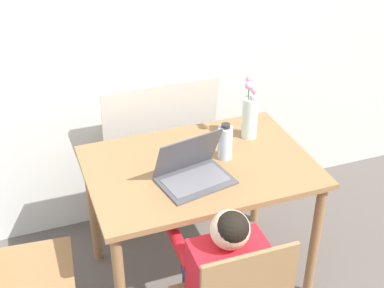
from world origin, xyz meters
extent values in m
cube|color=silver|center=(0.00, 2.23, 1.25)|extent=(6.40, 0.05, 2.50)
cube|color=olive|center=(0.19, 1.52, 0.74)|extent=(1.11, 0.76, 0.03)
cylinder|color=olive|center=(0.69, 1.19, 0.36)|extent=(0.05, 0.05, 0.72)
cylinder|color=olive|center=(-0.32, 1.85, 0.36)|extent=(0.05, 0.05, 0.72)
cylinder|color=olive|center=(0.69, 1.85, 0.36)|extent=(0.05, 0.05, 0.72)
cube|color=olive|center=(-0.69, 1.41, 0.42)|extent=(0.44, 0.44, 0.02)
cylinder|color=olive|center=(-0.51, 1.56, 0.20)|extent=(0.04, 0.04, 0.41)
cylinder|color=olive|center=(-0.84, 1.60, 0.20)|extent=(0.04, 0.04, 0.41)
cube|color=red|center=(0.08, 0.90, 0.60)|extent=(0.31, 0.18, 0.36)
sphere|color=beige|center=(0.08, 0.90, 0.86)|extent=(0.16, 0.16, 0.16)
sphere|color=black|center=(0.08, 0.89, 0.88)|extent=(0.13, 0.13, 0.13)
cylinder|color=navy|center=(0.15, 1.04, 0.44)|extent=(0.09, 0.28, 0.09)
cylinder|color=navy|center=(0.01, 1.04, 0.44)|extent=(0.09, 0.28, 0.09)
cylinder|color=red|center=(0.22, 1.11, 0.62)|extent=(0.06, 0.24, 0.06)
cylinder|color=red|center=(-0.05, 1.11, 0.62)|extent=(0.06, 0.24, 0.06)
cube|color=#4C4C51|center=(0.12, 1.38, 0.76)|extent=(0.37, 0.30, 0.01)
cube|color=slate|center=(0.12, 1.38, 0.76)|extent=(0.32, 0.22, 0.00)
cube|color=#4C4C51|center=(0.11, 1.45, 0.87)|extent=(0.34, 0.16, 0.22)
cube|color=black|center=(0.11, 1.46, 0.87)|extent=(0.31, 0.14, 0.19)
cylinder|color=silver|center=(0.53, 1.68, 0.87)|extent=(0.08, 0.08, 0.23)
cylinder|color=#3D7A38|center=(0.55, 1.68, 0.91)|extent=(0.01, 0.01, 0.22)
sphere|color=#EA9EC6|center=(0.55, 1.68, 1.02)|extent=(0.03, 0.03, 0.03)
cylinder|color=#3D7A38|center=(0.53, 1.70, 0.94)|extent=(0.01, 0.01, 0.28)
sphere|color=#EA9EC6|center=(0.53, 1.70, 1.08)|extent=(0.04, 0.04, 0.04)
cylinder|color=#3D7A38|center=(0.51, 1.67, 0.93)|extent=(0.01, 0.01, 0.26)
sphere|color=#EA9EC6|center=(0.51, 1.67, 1.06)|extent=(0.04, 0.04, 0.04)
cylinder|color=#3D7A38|center=(0.54, 1.66, 0.89)|extent=(0.01, 0.01, 0.19)
sphere|color=#EA9EC6|center=(0.54, 1.66, 0.99)|extent=(0.03, 0.03, 0.03)
cylinder|color=silver|center=(0.33, 1.53, 0.84)|extent=(0.07, 0.07, 0.17)
cylinder|color=#262628|center=(0.33, 1.53, 0.93)|extent=(0.04, 0.04, 0.02)
cube|color=silver|center=(0.16, 2.10, 0.48)|extent=(0.68, 0.15, 0.96)
camera|label=1|loc=(-0.59, -0.53, 2.22)|focal=50.00mm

